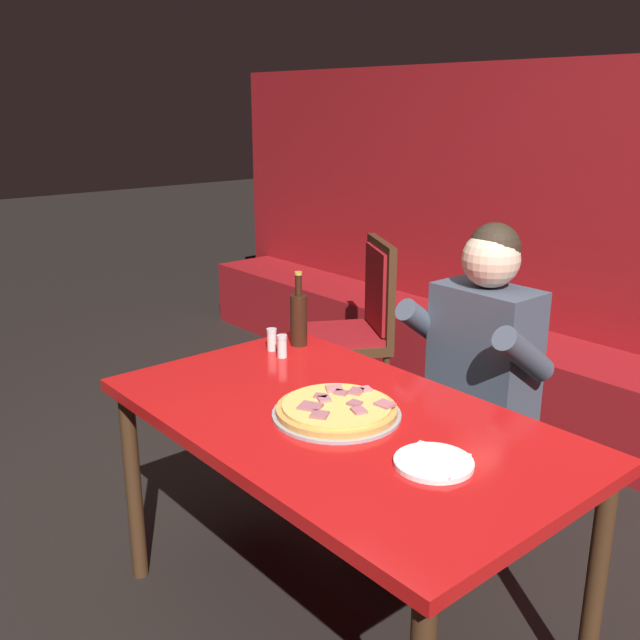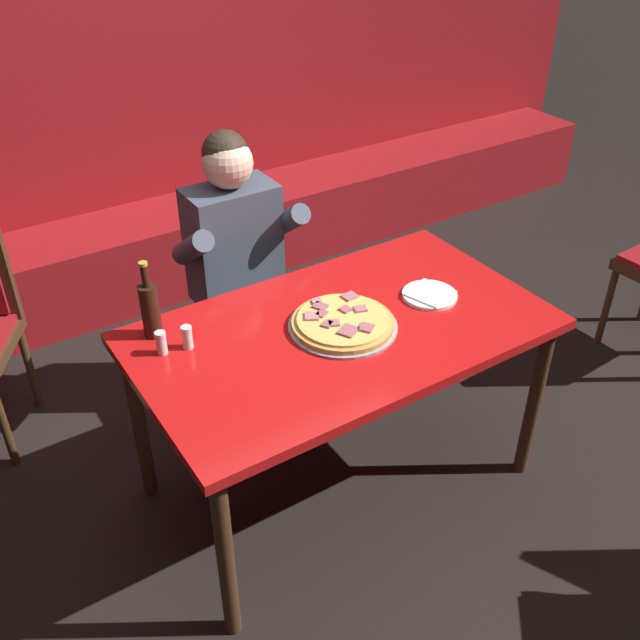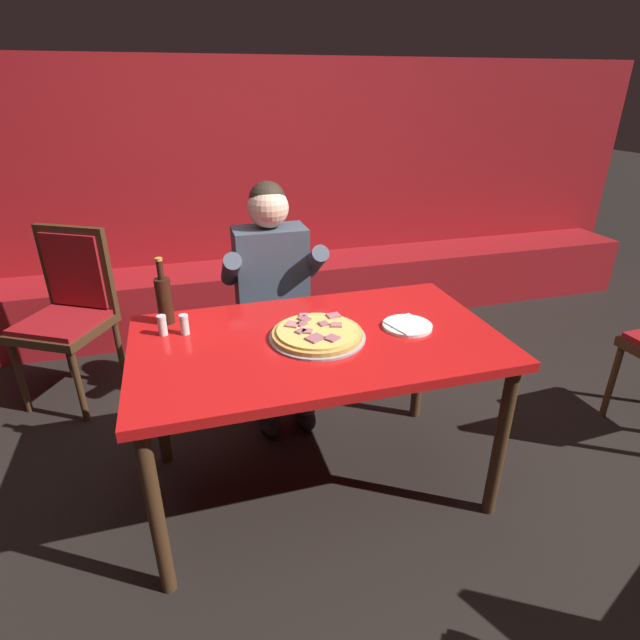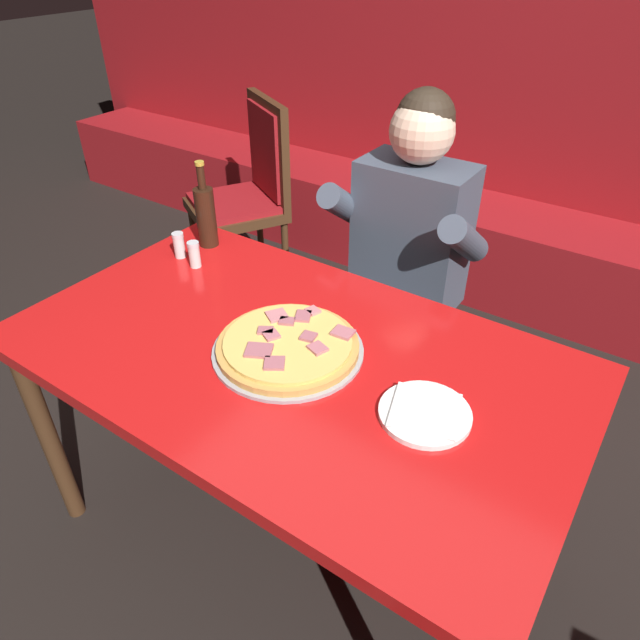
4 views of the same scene
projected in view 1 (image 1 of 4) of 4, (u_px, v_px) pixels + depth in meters
The scene contains 10 objects.
ground_plane at pixel (336, 627), 2.38m from camera, with size 24.00×24.00×0.00m, color black.
booth_bench at pixel (622, 414), 3.47m from camera, with size 6.46×0.48×0.46m, color maroon.
main_dining_table at pixel (338, 439), 2.18m from camera, with size 1.48×0.86×0.78m.
pizza at pixel (336, 409), 2.15m from camera, with size 0.39×0.39×0.05m.
plate_white_paper at pixel (434, 462), 1.86m from camera, with size 0.21×0.21×0.02m.
beer_bottle at pixel (299, 318), 2.75m from camera, with size 0.07×0.07×0.29m.
shaker_red_pepper_flakes at pixel (272, 341), 2.71m from camera, with size 0.04×0.04×0.09m.
shaker_black_pepper at pixel (282, 347), 2.63m from camera, with size 0.04×0.04×0.09m.
diner_seated_blue_shirt at pixel (469, 379), 2.63m from camera, with size 0.53×0.53×1.27m.
dining_chair_far_left at pixel (358, 321), 3.77m from camera, with size 0.60×0.60×1.00m.
Camera 1 is at (1.47, -1.32, 1.69)m, focal length 40.00 mm.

